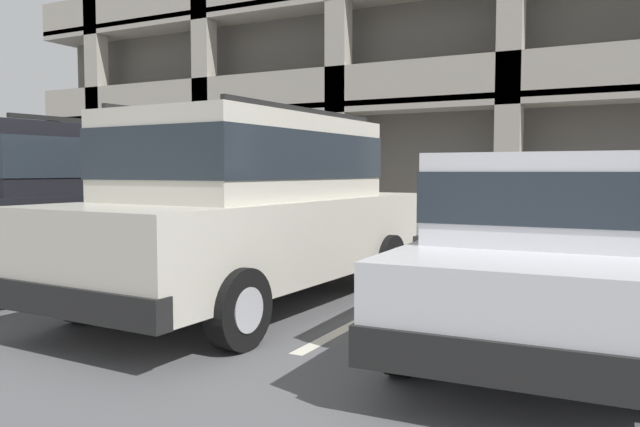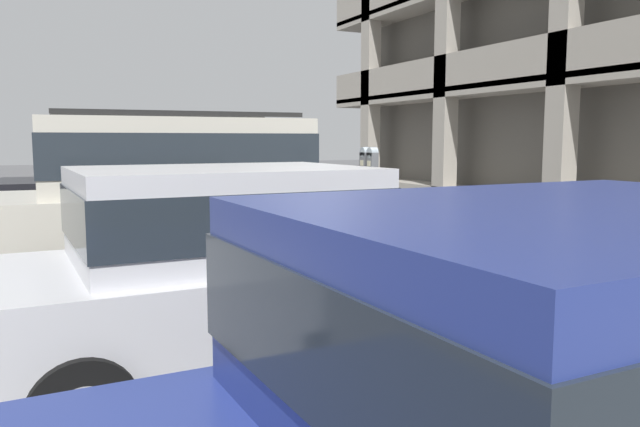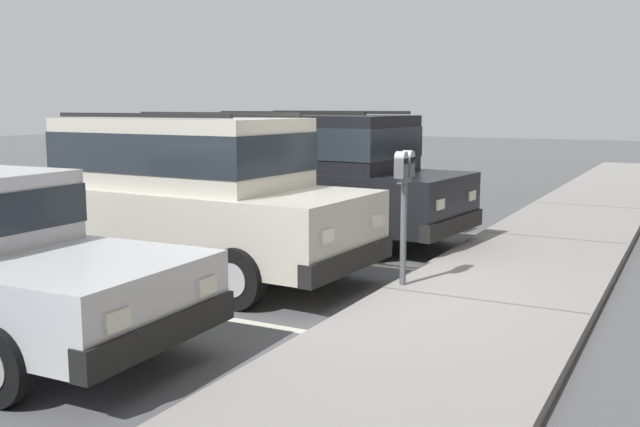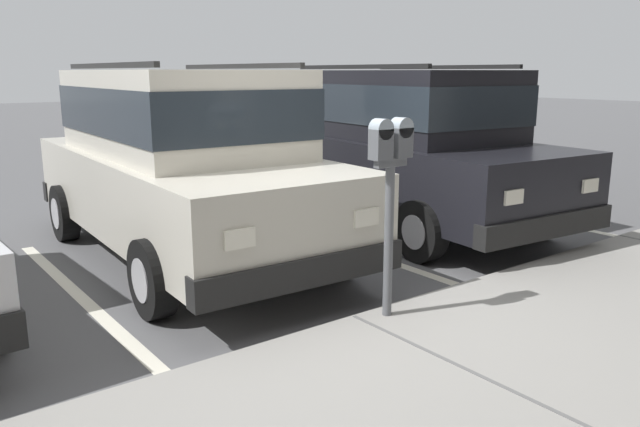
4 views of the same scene
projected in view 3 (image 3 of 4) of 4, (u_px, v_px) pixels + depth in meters
The scene contains 6 objects.
ground_plane at pixel (366, 300), 8.03m from camera, with size 80.00×80.00×0.10m.
sidewalk at pixel (480, 306), 7.40m from camera, with size 40.00×2.20×0.12m.
parking_stall_lines at pixel (185, 311), 7.40m from camera, with size 11.80×4.80×0.01m.
silver_suv at pixel (184, 189), 8.85m from camera, with size 2.15×4.85×2.03m.
red_sedan at pixel (316, 171), 11.25m from camera, with size 2.32×4.93×2.03m.
parking_meter_near at pixel (404, 186), 7.86m from camera, with size 0.35×0.12×1.51m.
Camera 3 is at (7.11, 3.21, 2.12)m, focal length 40.00 mm.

